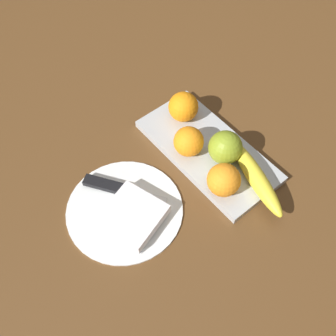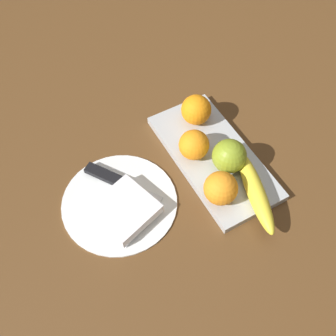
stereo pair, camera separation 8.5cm
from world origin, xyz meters
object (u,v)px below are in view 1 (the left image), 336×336
at_px(apple, 225,147).
at_px(dinner_plate, 124,209).
at_px(folded_napkin, 133,216).
at_px(orange_near_apple, 183,107).
at_px(knife, 111,187).
at_px(orange_near_banana, 189,142).
at_px(fruit_tray, 208,151).
at_px(banana, 256,178).
at_px(orange_center, 224,180).

height_order(apple, dinner_plate, apple).
height_order(dinner_plate, folded_napkin, folded_napkin).
relative_size(orange_near_apple, knife, 0.43).
bearing_deg(orange_near_banana, folded_napkin, -74.47).
bearing_deg(fruit_tray, apple, 12.14).
relative_size(fruit_tray, dinner_plate, 1.37).
distance_m(banana, dinner_plate, 0.28).
distance_m(fruit_tray, orange_near_banana, 0.06).
height_order(apple, orange_near_banana, apple).
distance_m(orange_center, folded_napkin, 0.20).
xyz_separation_m(orange_near_banana, dinner_plate, (0.02, -0.19, -0.05)).
distance_m(dinner_plate, folded_napkin, 0.03).
bearing_deg(orange_near_apple, dinner_plate, -66.92).
height_order(apple, folded_napkin, apple).
relative_size(fruit_tray, orange_center, 4.75).
bearing_deg(banana, knife, 69.03).
bearing_deg(apple, knife, -112.60).
bearing_deg(orange_center, orange_near_banana, 175.17).
xyz_separation_m(fruit_tray, dinner_plate, (-0.00, -0.23, -0.00)).
xyz_separation_m(orange_center, knife, (-0.15, -0.17, -0.04)).
height_order(fruit_tray, banana, banana).
distance_m(banana, orange_near_apple, 0.23).
bearing_deg(orange_near_apple, orange_center, -17.97).
bearing_deg(dinner_plate, fruit_tray, 90.00).
distance_m(orange_near_apple, dinner_plate, 0.27).
height_order(dinner_plate, knife, knife).
relative_size(apple, orange_near_apple, 1.06).
bearing_deg(orange_near_banana, fruit_tray, 59.14).
height_order(banana, knife, banana).
relative_size(orange_near_banana, orange_center, 0.95).
xyz_separation_m(banana, knife, (-0.18, -0.24, -0.02)).
height_order(orange_near_apple, folded_napkin, orange_near_apple).
xyz_separation_m(fruit_tray, apple, (0.04, 0.01, 0.05)).
xyz_separation_m(banana, folded_napkin, (-0.10, -0.25, -0.02)).
height_order(fruit_tray, orange_near_apple, orange_near_apple).
bearing_deg(banana, orange_near_banana, 36.58).
distance_m(orange_near_banana, knife, 0.19).
bearing_deg(dinner_plate, orange_center, 62.16).
distance_m(fruit_tray, dinner_plate, 0.23).
bearing_deg(folded_napkin, orange_center, 70.05).
height_order(orange_near_apple, orange_near_banana, orange_near_apple).
distance_m(orange_near_banana, orange_center, 0.12).
height_order(banana, dinner_plate, banana).
xyz_separation_m(apple, banana, (0.09, 0.01, -0.02)).
bearing_deg(orange_near_apple, banana, -0.19).
bearing_deg(orange_center, apple, 134.28).
bearing_deg(folded_napkin, fruit_tray, 97.41).
bearing_deg(orange_near_banana, dinner_plate, -83.07).
bearing_deg(dinner_plate, folded_napkin, 0.00).
height_order(apple, orange_center, apple).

